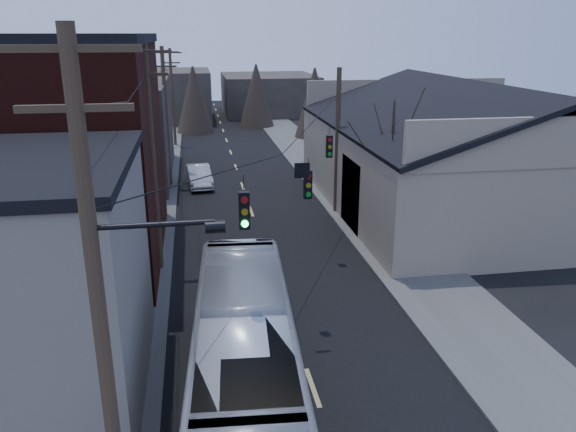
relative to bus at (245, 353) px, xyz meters
name	(u,v)px	position (x,y,z in m)	size (l,w,h in m)	color
road_surface	(245,194)	(2.08, 22.36, -1.64)	(9.00, 110.00, 0.02)	black
sidewalk_left	(146,197)	(-4.42, 22.36, -1.59)	(4.00, 110.00, 0.12)	#474744
sidewalk_right	(339,189)	(8.58, 22.36, -1.59)	(4.00, 110.00, 0.12)	#474744
building_brick	(42,157)	(-7.92, 12.36, 3.35)	(10.00, 12.00, 10.00)	black
building_left_far	(106,131)	(-7.42, 28.36, 1.85)	(9.00, 14.00, 7.00)	#2E2A25
warehouse	(464,164)	(15.08, 17.36, 1.05)	(16.16, 20.60, 7.73)	#7E715C
building_far_left	(169,96)	(-3.92, 57.36, 1.35)	(10.00, 12.00, 6.00)	#2E2A25
building_far_right	(269,94)	(9.08, 62.36, 0.85)	(12.00, 14.00, 5.00)	#2E2A25
bare_tree	(390,173)	(8.58, 12.36, 1.95)	(0.40, 0.40, 7.20)	black
utility_lines	(196,137)	(-1.03, 16.50, 3.31)	(11.24, 45.28, 10.50)	#382B1E
bus	(245,353)	(0.00, 0.00, 0.00)	(2.76, 11.81, 3.29)	#ACB2B9
parked_car	(199,176)	(-0.92, 24.91, -0.91)	(1.55, 4.45, 1.47)	#B6B8BF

